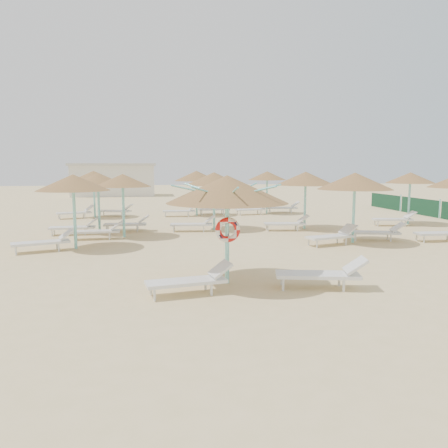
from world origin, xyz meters
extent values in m
plane|color=#DFC088|center=(0.00, 0.00, 0.00)|extent=(120.00, 120.00, 0.00)
cylinder|color=#7FDDD7|center=(-0.40, 0.28, 1.14)|extent=(0.11, 0.11, 2.29)
cone|color=olive|center=(-0.40, 0.28, 2.39)|extent=(3.05, 3.05, 0.69)
cylinder|color=#7FDDD7|center=(-0.40, 0.28, 2.14)|extent=(0.20, 0.20, 0.12)
cylinder|color=#7FDDD7|center=(0.31, 0.28, 2.34)|extent=(1.38, 0.04, 0.35)
cylinder|color=#7FDDD7|center=(0.10, 0.78, 2.34)|extent=(1.01, 1.01, 0.35)
cylinder|color=#7FDDD7|center=(-0.40, 0.98, 2.34)|extent=(0.04, 1.38, 0.35)
cylinder|color=#7FDDD7|center=(-0.89, 0.78, 2.34)|extent=(1.01, 1.01, 0.35)
cylinder|color=#7FDDD7|center=(-1.10, 0.28, 2.34)|extent=(1.38, 0.04, 0.35)
cylinder|color=#7FDDD7|center=(-0.89, -0.21, 2.34)|extent=(1.01, 1.01, 0.35)
cylinder|color=#7FDDD7|center=(-0.40, -0.42, 2.34)|extent=(0.04, 1.38, 0.35)
cylinder|color=#7FDDD7|center=(0.10, -0.21, 2.34)|extent=(1.01, 1.01, 0.35)
torus|color=red|center=(-0.40, 0.18, 1.38)|extent=(0.63, 0.15, 0.63)
cylinder|color=silver|center=(-2.23, -0.96, 0.14)|extent=(0.06, 0.06, 0.27)
cylinder|color=silver|center=(-2.32, -0.48, 0.14)|extent=(0.06, 0.06, 0.27)
cylinder|color=silver|center=(-0.94, -0.74, 0.14)|extent=(0.06, 0.06, 0.27)
cylinder|color=silver|center=(-1.02, -0.26, 0.14)|extent=(0.06, 0.06, 0.27)
cube|color=silver|center=(-1.51, -0.59, 0.31)|extent=(1.93, 0.90, 0.08)
cube|color=silver|center=(-0.69, -0.45, 0.55)|extent=(0.56, 0.66, 0.36)
cylinder|color=silver|center=(0.80, -0.65, 0.15)|extent=(0.06, 0.06, 0.30)
cylinder|color=silver|center=(0.92, -0.13, 0.15)|extent=(0.06, 0.06, 0.30)
cylinder|color=silver|center=(2.19, -0.96, 0.15)|extent=(0.06, 0.06, 0.30)
cylinder|color=silver|center=(2.31, -0.45, 0.15)|extent=(0.06, 0.06, 0.30)
cube|color=silver|center=(1.69, -0.58, 0.34)|extent=(2.10, 1.09, 0.08)
cube|color=silver|center=(2.56, -0.78, 0.59)|extent=(0.64, 0.73, 0.38)
cylinder|color=#7FDDD7|center=(-5.00, 5.78, 1.15)|extent=(0.11, 0.11, 2.30)
cone|color=olive|center=(-5.00, 5.78, 2.39)|extent=(2.57, 2.57, 0.58)
cylinder|color=#7FDDD7|center=(-5.00, 5.78, 2.15)|extent=(0.20, 0.20, 0.12)
cylinder|color=silver|center=(-6.78, 4.90, 0.14)|extent=(0.06, 0.06, 0.28)
cylinder|color=silver|center=(-6.93, 5.37, 0.14)|extent=(0.06, 0.06, 0.28)
cylinder|color=silver|center=(-5.50, 5.31, 0.14)|extent=(0.06, 0.06, 0.28)
cylinder|color=silver|center=(-5.65, 5.79, 0.14)|extent=(0.06, 0.06, 0.28)
cube|color=silver|center=(-6.10, 5.38, 0.32)|extent=(2.00, 1.17, 0.08)
cube|color=silver|center=(-5.29, 5.64, 0.56)|extent=(0.65, 0.72, 0.36)
cylinder|color=#7FDDD7|center=(-4.58, 9.53, 1.15)|extent=(0.11, 0.11, 2.30)
cone|color=olive|center=(-4.58, 9.53, 2.38)|extent=(2.47, 2.47, 0.56)
cylinder|color=#7FDDD7|center=(-4.58, 9.53, 2.15)|extent=(0.20, 0.20, 0.12)
cylinder|color=silver|center=(-6.47, 8.86, 0.14)|extent=(0.06, 0.06, 0.28)
cylinder|color=silver|center=(-6.49, 9.36, 0.14)|extent=(0.06, 0.06, 0.28)
cylinder|color=silver|center=(-5.13, 8.90, 0.14)|extent=(0.06, 0.06, 0.28)
cylinder|color=silver|center=(-5.14, 9.40, 0.14)|extent=(0.06, 0.06, 0.28)
cube|color=silver|center=(-5.68, 9.13, 0.32)|extent=(1.92, 0.68, 0.08)
cube|color=silver|center=(-4.83, 9.16, 0.56)|extent=(0.50, 0.62, 0.36)
cylinder|color=silver|center=(-4.29, 9.61, 0.14)|extent=(0.06, 0.06, 0.28)
cylinder|color=silver|center=(-4.27, 10.11, 0.14)|extent=(0.06, 0.06, 0.28)
cylinder|color=silver|center=(-2.94, 9.57, 0.14)|extent=(0.06, 0.06, 0.28)
cylinder|color=silver|center=(-2.93, 10.07, 0.14)|extent=(0.06, 0.06, 0.28)
cube|color=silver|center=(-3.48, 9.83, 0.32)|extent=(1.92, 0.68, 0.08)
cube|color=silver|center=(-2.63, 9.81, 0.56)|extent=(0.50, 0.62, 0.36)
cylinder|color=#7FDDD7|center=(-5.55, 15.78, 1.15)|extent=(0.11, 0.11, 2.30)
cone|color=olive|center=(-5.55, 15.78, 2.39)|extent=(2.73, 2.73, 0.61)
cylinder|color=#7FDDD7|center=(-5.55, 15.78, 2.15)|extent=(0.20, 0.20, 0.12)
cylinder|color=silver|center=(-7.34, 14.90, 0.14)|extent=(0.06, 0.06, 0.28)
cylinder|color=silver|center=(-7.49, 15.38, 0.14)|extent=(0.06, 0.06, 0.28)
cylinder|color=silver|center=(-6.05, 15.31, 0.14)|extent=(0.06, 0.06, 0.28)
cylinder|color=silver|center=(-6.20, 15.79, 0.14)|extent=(0.06, 0.06, 0.28)
cube|color=silver|center=(-6.65, 15.38, 0.32)|extent=(2.00, 1.17, 0.08)
cube|color=silver|center=(-5.84, 15.64, 0.56)|extent=(0.64, 0.72, 0.36)
cylinder|color=silver|center=(-5.29, 16.09, 0.14)|extent=(0.06, 0.06, 0.28)
cylinder|color=silver|center=(-5.14, 16.56, 0.14)|extent=(0.06, 0.06, 0.28)
cylinder|color=silver|center=(-4.00, 15.68, 0.14)|extent=(0.06, 0.06, 0.28)
cylinder|color=silver|center=(-3.85, 16.15, 0.14)|extent=(0.06, 0.06, 0.28)
cube|color=silver|center=(-4.45, 16.08, 0.32)|extent=(2.00, 1.17, 0.08)
cube|color=silver|center=(-3.64, 15.82, 0.56)|extent=(0.64, 0.72, 0.36)
cylinder|color=#7FDDD7|center=(0.61, 9.71, 1.15)|extent=(0.11, 0.11, 2.30)
cone|color=olive|center=(0.61, 9.71, 2.39)|extent=(2.64, 2.64, 0.59)
cylinder|color=#7FDDD7|center=(0.61, 9.71, 2.15)|extent=(0.20, 0.20, 0.12)
cylinder|color=silver|center=(-1.31, 9.15, 0.14)|extent=(0.06, 0.06, 0.28)
cylinder|color=silver|center=(-1.26, 9.65, 0.14)|extent=(0.06, 0.06, 0.28)
cylinder|color=silver|center=(0.03, 9.00, 0.14)|extent=(0.06, 0.06, 0.28)
cylinder|color=silver|center=(0.09, 9.50, 0.14)|extent=(0.06, 0.06, 0.28)
cube|color=silver|center=(-0.49, 9.31, 0.32)|extent=(1.96, 0.83, 0.08)
cube|color=silver|center=(0.36, 9.22, 0.56)|extent=(0.55, 0.65, 0.36)
cylinder|color=#7FDDD7|center=(0.42, 15.81, 1.15)|extent=(0.11, 0.11, 2.30)
cone|color=olive|center=(0.42, 15.81, 2.39)|extent=(2.66, 2.66, 0.60)
cylinder|color=#7FDDD7|center=(0.42, 15.81, 2.15)|extent=(0.20, 0.20, 0.12)
cylinder|color=silver|center=(-1.49, 15.19, 0.14)|extent=(0.06, 0.06, 0.28)
cylinder|color=silver|center=(-1.47, 15.69, 0.14)|extent=(0.06, 0.06, 0.28)
cylinder|color=silver|center=(-0.14, 15.14, 0.14)|extent=(0.06, 0.06, 0.28)
cylinder|color=silver|center=(-0.12, 15.64, 0.14)|extent=(0.06, 0.06, 0.28)
cube|color=silver|center=(-0.68, 15.41, 0.32)|extent=(1.93, 0.70, 0.08)
cube|color=silver|center=(0.17, 15.37, 0.56)|extent=(0.51, 0.62, 0.36)
cylinder|color=silver|center=(0.73, 15.83, 0.14)|extent=(0.06, 0.06, 0.28)
cylinder|color=silver|center=(0.71, 16.32, 0.14)|extent=(0.06, 0.06, 0.28)
cylinder|color=silver|center=(2.08, 15.88, 0.14)|extent=(0.06, 0.06, 0.28)
cylinder|color=silver|center=(2.06, 16.38, 0.14)|extent=(0.06, 0.06, 0.28)
cube|color=silver|center=(1.52, 16.11, 0.32)|extent=(1.93, 0.70, 0.08)
cube|color=silver|center=(2.37, 16.15, 0.56)|extent=(0.51, 0.62, 0.36)
cylinder|color=#7FDDD7|center=(5.46, 5.35, 1.15)|extent=(0.11, 0.11, 2.30)
cone|color=olive|center=(5.46, 5.35, 2.40)|extent=(2.87, 2.87, 0.65)
cylinder|color=#7FDDD7|center=(5.46, 5.35, 2.15)|extent=(0.20, 0.20, 0.12)
cylinder|color=silver|center=(3.66, 4.49, 0.14)|extent=(0.06, 0.06, 0.28)
cylinder|color=silver|center=(3.52, 4.97, 0.14)|extent=(0.06, 0.06, 0.28)
cylinder|color=silver|center=(4.96, 4.86, 0.14)|extent=(0.06, 0.06, 0.28)
cylinder|color=silver|center=(4.82, 5.34, 0.14)|extent=(0.06, 0.06, 0.28)
cube|color=silver|center=(4.36, 4.95, 0.32)|extent=(2.00, 1.12, 0.08)
cube|color=silver|center=(5.18, 5.19, 0.56)|extent=(0.63, 0.71, 0.36)
cylinder|color=silver|center=(5.72, 5.63, 0.14)|extent=(0.06, 0.06, 0.28)
cylinder|color=silver|center=(5.86, 6.11, 0.14)|extent=(0.06, 0.06, 0.28)
cylinder|color=silver|center=(7.02, 5.26, 0.14)|extent=(0.06, 0.06, 0.28)
cylinder|color=silver|center=(7.16, 5.74, 0.14)|extent=(0.06, 0.06, 0.28)
cube|color=silver|center=(6.56, 5.65, 0.32)|extent=(2.00, 1.12, 0.08)
cube|color=silver|center=(7.38, 5.42, 0.56)|extent=(0.63, 0.71, 0.36)
cylinder|color=#7FDDD7|center=(4.89, 9.25, 1.15)|extent=(0.11, 0.11, 2.30)
cone|color=olive|center=(4.89, 9.25, 2.39)|extent=(2.79, 2.79, 0.63)
cylinder|color=#7FDDD7|center=(4.89, 9.25, 2.15)|extent=(0.20, 0.20, 0.12)
cylinder|color=silver|center=(2.96, 8.72, 0.14)|extent=(0.06, 0.06, 0.28)
cylinder|color=silver|center=(3.04, 9.22, 0.14)|extent=(0.06, 0.06, 0.28)
cylinder|color=silver|center=(4.30, 8.52, 0.14)|extent=(0.06, 0.06, 0.28)
cylinder|color=silver|center=(4.37, 9.01, 0.14)|extent=(0.06, 0.06, 0.28)
cube|color=silver|center=(3.79, 8.85, 0.32)|extent=(1.97, 0.90, 0.08)
cube|color=silver|center=(4.63, 8.72, 0.56)|extent=(0.57, 0.67, 0.36)
cylinder|color=#7FDDD7|center=(4.87, 16.10, 1.15)|extent=(0.11, 0.11, 2.30)
cone|color=olive|center=(4.87, 16.10, 2.38)|extent=(2.38, 2.38, 0.54)
cylinder|color=#7FDDD7|center=(4.87, 16.10, 2.15)|extent=(0.20, 0.20, 0.12)
cylinder|color=silver|center=(3.02, 15.32, 0.14)|extent=(0.06, 0.06, 0.28)
cylinder|color=silver|center=(2.94, 15.82, 0.14)|extent=(0.06, 0.06, 0.28)
cylinder|color=silver|center=(4.35, 15.54, 0.14)|extent=(0.06, 0.06, 0.28)
cylinder|color=silver|center=(4.27, 16.03, 0.14)|extent=(0.06, 0.06, 0.28)
cube|color=silver|center=(3.77, 15.70, 0.32)|extent=(1.97, 0.91, 0.08)
cube|color=silver|center=(4.60, 15.83, 0.56)|extent=(0.57, 0.67, 0.36)
cylinder|color=silver|center=(5.14, 16.28, 0.14)|extent=(0.06, 0.06, 0.28)
cylinder|color=silver|center=(5.22, 16.77, 0.14)|extent=(0.06, 0.06, 0.28)
cylinder|color=silver|center=(6.47, 16.06, 0.14)|extent=(0.06, 0.06, 0.28)
cylinder|color=silver|center=(6.55, 16.56, 0.14)|extent=(0.06, 0.06, 0.28)
cube|color=silver|center=(5.97, 16.40, 0.32)|extent=(1.97, 0.91, 0.08)
cube|color=silver|center=(6.80, 16.26, 0.56)|extent=(0.57, 0.67, 0.36)
cylinder|color=silver|center=(8.16, 4.81, 0.14)|extent=(0.06, 0.06, 0.28)
cylinder|color=silver|center=(8.17, 5.31, 0.14)|extent=(0.06, 0.06, 0.28)
cylinder|color=silver|center=(9.52, 5.30, 0.14)|extent=(0.06, 0.06, 0.28)
cube|color=silver|center=(8.96, 5.05, 0.32)|extent=(1.91, 0.64, 0.08)
cylinder|color=#7FDDD7|center=(10.71, 9.97, 1.15)|extent=(0.11, 0.11, 2.30)
cone|color=olive|center=(10.71, 9.97, 2.38)|extent=(2.42, 2.42, 0.54)
cylinder|color=#7FDDD7|center=(10.71, 9.97, 2.15)|extent=(0.20, 0.20, 0.12)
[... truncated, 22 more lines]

